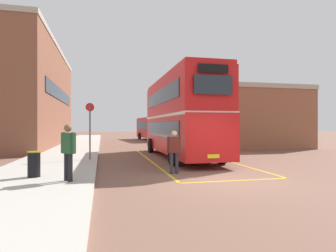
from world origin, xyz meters
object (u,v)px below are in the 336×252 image
(litter_bin, at_px, (34,164))
(bus_stop_sign, at_px, (90,126))
(pedestrian_waiting_near, at_px, (68,148))
(double_decker_bus, at_px, (180,115))
(pedestrian_boarding, at_px, (174,149))
(single_deck_bus, at_px, (154,128))

(litter_bin, distance_m, bus_stop_sign, 5.26)
(pedestrian_waiting_near, height_order, litter_bin, pedestrian_waiting_near)
(bus_stop_sign, bearing_deg, pedestrian_waiting_near, -94.23)
(double_decker_bus, distance_m, litter_bin, 9.19)
(double_decker_bus, relative_size, bus_stop_sign, 3.63)
(litter_bin, height_order, bus_stop_sign, bus_stop_sign)
(pedestrian_boarding, bearing_deg, bus_stop_sign, 127.17)
(pedestrian_boarding, bearing_deg, double_decker_bus, 72.11)
(single_deck_bus, bearing_deg, bus_stop_sign, -108.87)
(pedestrian_waiting_near, height_order, bus_stop_sign, bus_stop_sign)
(bus_stop_sign, bearing_deg, single_deck_bus, 71.13)
(pedestrian_boarding, bearing_deg, litter_bin, -176.12)
(bus_stop_sign, bearing_deg, double_decker_bus, 11.22)
(single_deck_bus, bearing_deg, pedestrian_waiting_near, -105.82)
(single_deck_bus, bearing_deg, double_decker_bus, -95.71)
(double_decker_bus, xyz_separation_m, single_deck_bus, (1.99, 19.92, -0.87))
(double_decker_bus, height_order, single_deck_bus, double_decker_bus)
(litter_bin, bearing_deg, pedestrian_waiting_near, -39.97)
(single_deck_bus, distance_m, pedestrian_waiting_near, 27.85)
(bus_stop_sign, bearing_deg, pedestrian_boarding, -52.83)
(litter_bin, xyz_separation_m, bus_stop_sign, (1.66, 4.82, 1.31))
(pedestrian_waiting_near, bearing_deg, double_decker_bus, 50.83)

